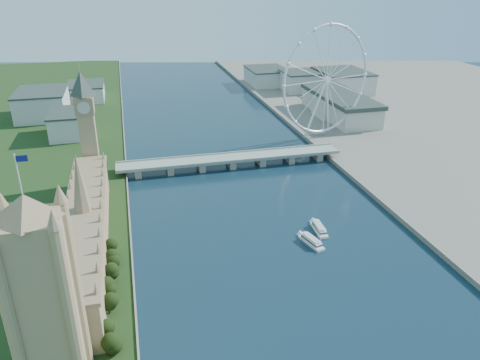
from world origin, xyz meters
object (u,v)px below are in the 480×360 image
object	(u,v)px
victoria_tower	(43,292)
london_eye	(327,80)
tour_boat_far	(319,231)
tour_boat_near	(311,244)

from	to	relation	value
victoria_tower	london_eye	xyz separation A→B (m)	(254.98, 300.08, 13.03)
victoria_tower	london_eye	distance (m)	393.99
victoria_tower	tour_boat_far	distance (m)	207.17
tour_boat_near	victoria_tower	bearing A→B (deg)	-165.37
victoria_tower	tour_boat_near	size ratio (longest dim) A/B	4.29
london_eye	tour_boat_far	size ratio (longest dim) A/B	4.75
tour_boat_far	victoria_tower	bearing A→B (deg)	-145.09
tour_boat_far	tour_boat_near	bearing A→B (deg)	-125.37
victoria_tower	tour_boat_near	bearing A→B (deg)	29.89
london_eye	tour_boat_far	xyz separation A→B (m)	(-85.43, -194.23, -67.52)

